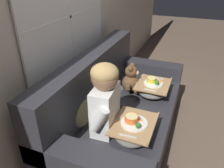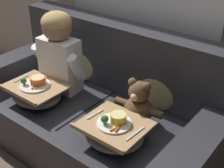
{
  "view_description": "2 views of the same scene",
  "coord_description": "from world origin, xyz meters",
  "px_view_note": "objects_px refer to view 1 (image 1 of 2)",
  "views": [
    {
      "loc": [
        -1.83,
        -0.58,
        1.74
      ],
      "look_at": [
        -0.1,
        0.1,
        0.72
      ],
      "focal_mm": 35.0,
      "sensor_mm": 36.0,
      "label": 1
    },
    {
      "loc": [
        1.35,
        -1.45,
        1.73
      ],
      "look_at": [
        0.1,
        0.12,
        0.58
      ],
      "focal_mm": 50.0,
      "sensor_mm": 36.0,
      "label": 2
    }
  ],
  "objects_px": {
    "teddy_bear": "(131,80)",
    "lap_tray_child": "(134,129)",
    "child_figure": "(105,96)",
    "throw_pillow_behind_teddy": "(112,74)",
    "throw_pillow_behind_child": "(81,107)",
    "lap_tray_teddy": "(153,89)",
    "couch": "(117,112)"
  },
  "relations": [
    {
      "from": "throw_pillow_behind_teddy",
      "to": "lap_tray_child",
      "type": "bearing_deg",
      "value": -146.14
    },
    {
      "from": "child_figure",
      "to": "throw_pillow_behind_child",
      "type": "bearing_deg",
      "value": 90.02
    },
    {
      "from": "throw_pillow_behind_child",
      "to": "child_figure",
      "type": "relative_size",
      "value": 0.59
    },
    {
      "from": "couch",
      "to": "lap_tray_child",
      "type": "bearing_deg",
      "value": -142.23
    },
    {
      "from": "child_figure",
      "to": "throw_pillow_behind_teddy",
      "type": "bearing_deg",
      "value": 17.8
    },
    {
      "from": "teddy_bear",
      "to": "lap_tray_teddy",
      "type": "bearing_deg",
      "value": -90.06
    },
    {
      "from": "couch",
      "to": "lap_tray_child",
      "type": "xyz_separation_m",
      "value": [
        -0.38,
        -0.3,
        0.15
      ]
    },
    {
      "from": "couch",
      "to": "lap_tray_child",
      "type": "height_order",
      "value": "couch"
    },
    {
      "from": "throw_pillow_behind_child",
      "to": "teddy_bear",
      "type": "relative_size",
      "value": 1.06
    },
    {
      "from": "lap_tray_teddy",
      "to": "child_figure",
      "type": "bearing_deg",
      "value": 160.69
    },
    {
      "from": "throw_pillow_behind_teddy",
      "to": "lap_tray_child",
      "type": "xyz_separation_m",
      "value": [
        -0.77,
        -0.51,
        -0.1
      ]
    },
    {
      "from": "throw_pillow_behind_child",
      "to": "lap_tray_child",
      "type": "bearing_deg",
      "value": -90.01
    },
    {
      "from": "throw_pillow_behind_teddy",
      "to": "child_figure",
      "type": "relative_size",
      "value": 0.57
    },
    {
      "from": "throw_pillow_behind_teddy",
      "to": "teddy_bear",
      "type": "relative_size",
      "value": 1.03
    },
    {
      "from": "teddy_bear",
      "to": "throw_pillow_behind_child",
      "type": "bearing_deg",
      "value": 161.98
    },
    {
      "from": "child_figure",
      "to": "lap_tray_teddy",
      "type": "relative_size",
      "value": 1.59
    },
    {
      "from": "couch",
      "to": "throw_pillow_behind_teddy",
      "type": "xyz_separation_m",
      "value": [
        0.38,
        0.22,
        0.25
      ]
    },
    {
      "from": "throw_pillow_behind_teddy",
      "to": "child_figure",
      "type": "xyz_separation_m",
      "value": [
        -0.77,
        -0.25,
        0.18
      ]
    },
    {
      "from": "lap_tray_child",
      "to": "lap_tray_teddy",
      "type": "height_order",
      "value": "lap_tray_teddy"
    },
    {
      "from": "lap_tray_child",
      "to": "teddy_bear",
      "type": "bearing_deg",
      "value": 19.04
    },
    {
      "from": "teddy_bear",
      "to": "lap_tray_child",
      "type": "height_order",
      "value": "teddy_bear"
    },
    {
      "from": "teddy_bear",
      "to": "lap_tray_child",
      "type": "bearing_deg",
      "value": -160.96
    },
    {
      "from": "throw_pillow_behind_teddy",
      "to": "teddy_bear",
      "type": "height_order",
      "value": "throw_pillow_behind_teddy"
    },
    {
      "from": "child_figure",
      "to": "teddy_bear",
      "type": "xyz_separation_m",
      "value": [
        0.77,
        -0.0,
        -0.22
      ]
    },
    {
      "from": "teddy_bear",
      "to": "lap_tray_teddy",
      "type": "height_order",
      "value": "teddy_bear"
    },
    {
      "from": "child_figure",
      "to": "couch",
      "type": "bearing_deg",
      "value": 4.3
    },
    {
      "from": "child_figure",
      "to": "teddy_bear",
      "type": "distance_m",
      "value": 0.8
    },
    {
      "from": "throw_pillow_behind_child",
      "to": "teddy_bear",
      "type": "distance_m",
      "value": 0.81
    },
    {
      "from": "throw_pillow_behind_child",
      "to": "throw_pillow_behind_teddy",
      "type": "height_order",
      "value": "throw_pillow_behind_child"
    },
    {
      "from": "throw_pillow_behind_teddy",
      "to": "teddy_bear",
      "type": "bearing_deg",
      "value": -89.89
    },
    {
      "from": "couch",
      "to": "lap_tray_teddy",
      "type": "relative_size",
      "value": 4.79
    },
    {
      "from": "couch",
      "to": "throw_pillow_behind_child",
      "type": "bearing_deg",
      "value": 150.45
    }
  ]
}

